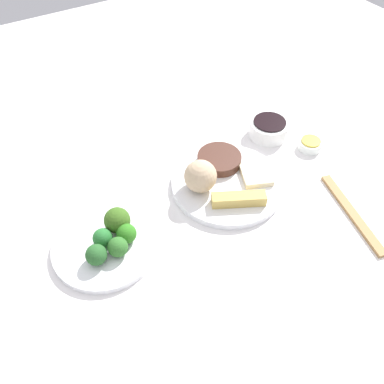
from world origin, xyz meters
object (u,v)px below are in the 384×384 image
(broccoli_plate, at_px, (105,246))
(sauce_ramekin_hot_mustard, at_px, (311,145))
(soy_sauce_bowl, at_px, (269,129))
(main_plate, at_px, (228,184))
(chopsticks_pair, at_px, (352,213))

(broccoli_plate, bearing_deg, sauce_ramekin_hot_mustard, -178.99)
(broccoli_plate, distance_m, sauce_ramekin_hot_mustard, 0.56)
(broccoli_plate, bearing_deg, soy_sauce_bowl, -167.88)
(main_plate, xyz_separation_m, soy_sauce_bowl, (-0.19, -0.10, 0.01))
(main_plate, distance_m, broccoli_plate, 0.30)
(broccoli_plate, distance_m, soy_sauce_bowl, 0.51)
(main_plate, bearing_deg, sauce_ramekin_hot_mustard, -179.98)
(broccoli_plate, bearing_deg, main_plate, -178.17)
(main_plate, height_order, sauce_ramekin_hot_mustard, sauce_ramekin_hot_mustard)
(soy_sauce_bowl, distance_m, sauce_ramekin_hot_mustard, 0.11)
(main_plate, relative_size, sauce_ramekin_hot_mustard, 4.39)
(broccoli_plate, relative_size, sauce_ramekin_hot_mustard, 3.61)
(main_plate, distance_m, chopsticks_pair, 0.27)
(soy_sauce_bowl, bearing_deg, main_plate, 26.58)
(main_plate, relative_size, soy_sauce_bowl, 2.54)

